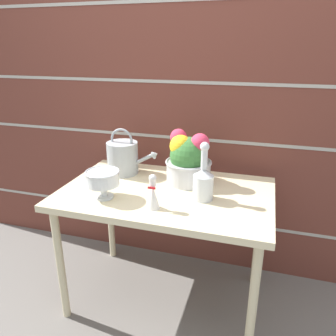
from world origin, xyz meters
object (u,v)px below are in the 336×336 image
(crystal_pedestal_bowl, at_px, (103,179))
(glass_decanter, at_px, (203,181))
(watering_can, at_px, (123,157))
(flower_planter, at_px, (188,159))
(figurine_vase, at_px, (152,195))

(crystal_pedestal_bowl, xyz_separation_m, glass_decanter, (0.50, 0.13, -0.00))
(watering_can, distance_m, crystal_pedestal_bowl, 0.36)
(crystal_pedestal_bowl, bearing_deg, glass_decanter, 14.88)
(flower_planter, xyz_separation_m, glass_decanter, (0.13, -0.20, -0.04))
(watering_can, height_order, flower_planter, flower_planter)
(watering_can, distance_m, flower_planter, 0.42)
(watering_can, relative_size, flower_planter, 1.10)
(flower_planter, xyz_separation_m, figurine_vase, (-0.09, -0.37, -0.07))
(crystal_pedestal_bowl, distance_m, figurine_vase, 0.29)
(flower_planter, bearing_deg, watering_can, 176.64)
(watering_can, xyz_separation_m, figurine_vase, (0.33, -0.40, -0.03))
(glass_decanter, height_order, figurine_vase, glass_decanter)
(glass_decanter, bearing_deg, figurine_vase, -141.75)
(flower_planter, height_order, figurine_vase, flower_planter)
(watering_can, relative_size, glass_decanter, 1.09)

